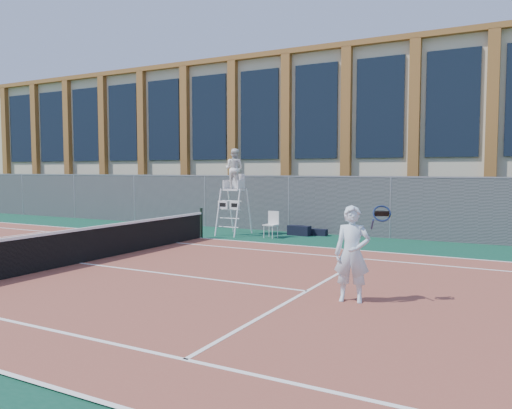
% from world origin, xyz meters
% --- Properties ---
extents(ground, '(120.00, 120.00, 0.00)m').
position_xyz_m(ground, '(0.00, 0.00, 0.00)').
color(ground, '#233814').
extents(apron, '(36.00, 20.00, 0.01)m').
position_xyz_m(apron, '(0.00, 1.00, 0.01)').
color(apron, '#0D3D2B').
rests_on(apron, ground).
extents(tennis_court, '(23.77, 10.97, 0.02)m').
position_xyz_m(tennis_court, '(0.00, 0.00, 0.02)').
color(tennis_court, brown).
rests_on(tennis_court, apron).
extents(tennis_net, '(0.10, 11.30, 1.10)m').
position_xyz_m(tennis_net, '(0.00, 0.00, 0.54)').
color(tennis_net, black).
rests_on(tennis_net, ground).
extents(fence, '(40.00, 0.06, 2.20)m').
position_xyz_m(fence, '(0.00, 8.80, 1.10)').
color(fence, '#595E60').
rests_on(fence, ground).
extents(hedge, '(40.00, 1.40, 2.20)m').
position_xyz_m(hedge, '(0.00, 10.00, 1.10)').
color(hedge, black).
rests_on(hedge, ground).
extents(building, '(45.00, 10.60, 8.22)m').
position_xyz_m(building, '(0.00, 17.95, 4.15)').
color(building, beige).
rests_on(building, ground).
extents(umpire_chair, '(0.92, 1.42, 3.30)m').
position_xyz_m(umpire_chair, '(0.53, 7.04, 2.41)').
color(umpire_chair, white).
rests_on(umpire_chair, ground).
extents(plastic_chair, '(0.48, 0.48, 0.96)m').
position_xyz_m(plastic_chair, '(2.17, 6.96, 0.57)').
color(plastic_chair, silver).
rests_on(plastic_chair, apron).
extents(sports_bag_near, '(0.88, 0.40, 0.37)m').
position_xyz_m(sports_bag_near, '(2.81, 7.96, 0.19)').
color(sports_bag_near, black).
rests_on(sports_bag_near, apron).
extents(sports_bag_far, '(0.62, 0.28, 0.24)m').
position_xyz_m(sports_bag_far, '(3.48, 8.28, 0.13)').
color(sports_bag_far, black).
rests_on(sports_bag_far, apron).
extents(tennis_player, '(1.03, 0.72, 1.79)m').
position_xyz_m(tennis_player, '(7.43, -0.33, 0.93)').
color(tennis_player, silver).
rests_on(tennis_player, tennis_court).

